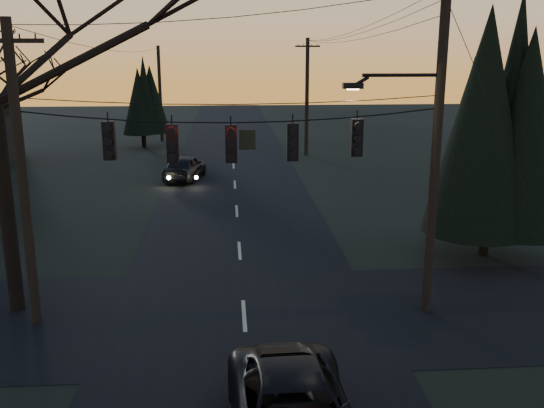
{
  "coord_description": "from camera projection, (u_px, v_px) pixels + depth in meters",
  "views": [
    {
      "loc": [
        -0.41,
        -6.61,
        7.69
      ],
      "look_at": [
        0.74,
        8.72,
        3.75
      ],
      "focal_mm": 40.0,
      "sensor_mm": 36.0,
      "label": 1
    }
  ],
  "objects": [
    {
      "name": "main_road",
      "position": [
        238.0,
        223.0,
        27.64
      ],
      "size": [
        8.0,
        120.0,
        0.02
      ],
      "primitive_type": "cube",
      "color": "black",
      "rests_on": "ground"
    },
    {
      "name": "cross_road",
      "position": [
        244.0,
        316.0,
        17.98
      ],
      "size": [
        60.0,
        7.0,
        0.02
      ],
      "primitive_type": "cube",
      "color": "black",
      "rests_on": "ground"
    },
    {
      "name": "utility_pole_right",
      "position": [
        425.0,
        310.0,
        18.38
      ],
      "size": [
        5.0,
        0.3,
        10.0
      ],
      "primitive_type": null,
      "color": "black",
      "rests_on": "ground"
    },
    {
      "name": "utility_pole_left",
      "position": [
        37.0,
        323.0,
        17.55
      ],
      "size": [
        1.8,
        0.3,
        8.5
      ],
      "primitive_type": null,
      "color": "black",
      "rests_on": "ground"
    },
    {
      "name": "utility_pole_far_r",
      "position": [
        306.0,
        155.0,
        45.43
      ],
      "size": [
        1.8,
        0.3,
        8.5
      ],
      "primitive_type": null,
      "color": "black",
      "rests_on": "ground"
    },
    {
      "name": "utility_pole_far_l",
      "position": [
        162.0,
        141.0,
        52.33
      ],
      "size": [
        0.3,
        0.3,
        8.0
      ],
      "primitive_type": null,
      "color": "black",
      "rests_on": "ground"
    },
    {
      "name": "span_signal_assembly",
      "position": [
        233.0,
        141.0,
        16.67
      ],
      "size": [
        11.5,
        0.44,
        1.6
      ],
      "color": "black",
      "rests_on": "ground"
    },
    {
      "name": "evergreen_right",
      "position": [
        494.0,
        128.0,
        22.19
      ],
      "size": [
        4.11,
        4.11,
        8.6
      ],
      "color": "black",
      "rests_on": "ground"
    },
    {
      "name": "evergreen_dist",
      "position": [
        142.0,
        100.0,
        47.96
      ],
      "size": [
        3.15,
        3.15,
        6.4
      ],
      "color": "black",
      "rests_on": "ground"
    },
    {
      "name": "sedan_oncoming_a",
      "position": [
        185.0,
        167.0,
        36.59
      ],
      "size": [
        2.7,
        4.76,
        1.53
      ],
      "primitive_type": "imported",
      "rotation": [
        0.0,
        0.0,
        2.93
      ],
      "color": "black",
      "rests_on": "ground"
    }
  ]
}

